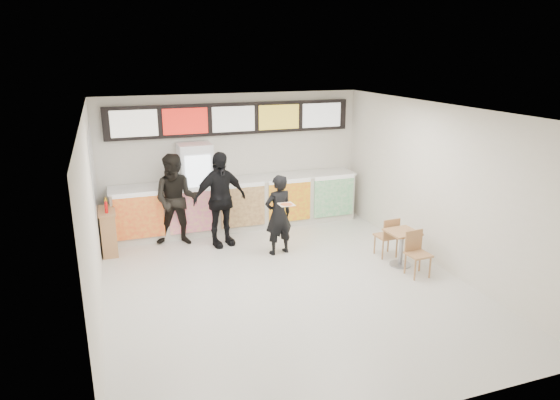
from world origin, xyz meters
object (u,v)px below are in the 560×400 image
cafe_table (402,242)px  condiment_ledge (109,231)px  customer_mid (220,199)px  service_counter (239,204)px  customer_main (278,215)px  customer_left (176,200)px  drinks_fridge (197,189)px

cafe_table → condiment_ledge: bearing=150.9°
customer_mid → service_counter: bearing=42.2°
service_counter → customer_main: customer_main is taller
customer_left → condiment_ledge: (-1.36, -0.00, -0.50)m
customer_main → customer_left: customer_left is taller
service_counter → customer_mid: customer_mid is taller
customer_main → cafe_table: customer_main is taller
cafe_table → customer_mid: bearing=140.8°
service_counter → customer_main: 1.78m
drinks_fridge → customer_mid: (0.31, -0.92, -0.01)m
customer_left → cafe_table: bearing=-16.1°
customer_main → customer_left: (-1.81, 1.19, 0.15)m
service_counter → drinks_fridge: drinks_fridge is taller
condiment_ledge → cafe_table: bearing=-25.9°
drinks_fridge → customer_main: 2.18m
condiment_ledge → drinks_fridge: bearing=16.6°
drinks_fridge → customer_left: bearing=-133.0°
service_counter → customer_main: size_ratio=3.45×
service_counter → condiment_ledge: size_ratio=5.24×
cafe_table → condiment_ledge: size_ratio=1.32×
customer_mid → condiment_ledge: (-2.19, 0.35, -0.53)m
customer_left → condiment_ledge: customer_left is taller
customer_main → customer_mid: 1.29m
customer_main → condiment_ledge: 3.40m
customer_main → drinks_fridge: bearing=-65.0°
customer_left → drinks_fridge: bearing=64.4°
drinks_fridge → condiment_ledge: size_ratio=1.88×
customer_main → customer_mid: (-0.98, 0.83, 0.18)m
service_counter → condiment_ledge: (-2.82, -0.55, -0.12)m
customer_main → condiment_ledge: (-3.17, 1.18, -0.35)m
service_counter → condiment_ledge: 2.87m
drinks_fridge → customer_main: bearing=-53.6°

